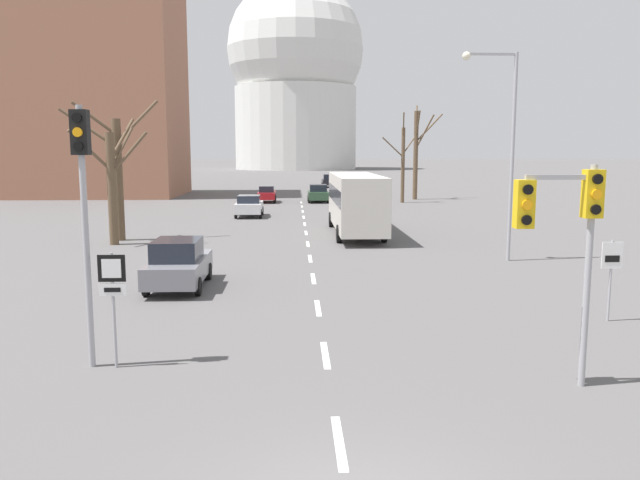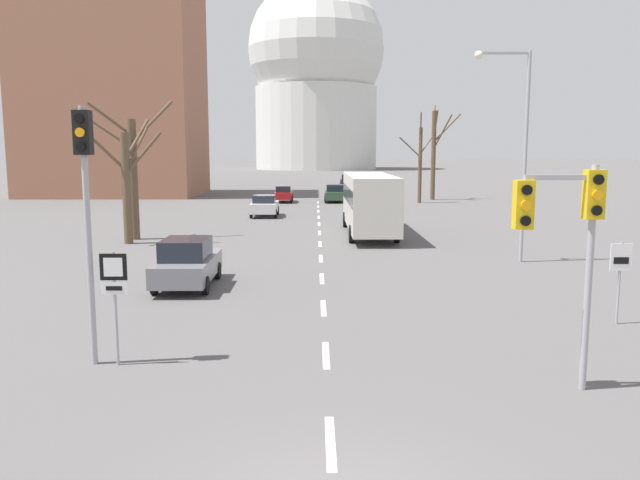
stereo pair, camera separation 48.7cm
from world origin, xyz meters
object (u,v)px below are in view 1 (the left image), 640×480
(speed_limit_sign, at_px, (611,267))
(sedan_far_right, at_px, (249,206))
(sedan_near_right, at_px, (361,200))
(traffic_signal_near_right, at_px, (567,221))
(sedan_mid_centre, at_px, (178,264))
(city_bus, at_px, (356,199))
(traffic_signal_near_left, at_px, (83,189))
(street_lamp_right, at_px, (504,136))
(sedan_distant_centre, at_px, (329,181))
(sedan_far_left, at_px, (267,194))
(route_sign_post, at_px, (113,290))
(sedan_near_left, at_px, (318,193))

(speed_limit_sign, height_order, sedan_far_right, speed_limit_sign)
(sedan_near_right, height_order, sedan_far_right, sedan_far_right)
(traffic_signal_near_right, relative_size, sedan_far_right, 1.14)
(sedan_mid_centre, xyz_separation_m, city_bus, (7.69, 14.02, 1.18))
(traffic_signal_near_left, bearing_deg, speed_limit_sign, 13.40)
(street_lamp_right, xyz_separation_m, sedan_distant_centre, (-4.23, 57.72, -4.61))
(speed_limit_sign, distance_m, sedan_far_left, 44.08)
(sedan_far_right, relative_size, city_bus, 0.37)
(sedan_near_right, distance_m, sedan_far_right, 10.60)
(route_sign_post, relative_size, city_bus, 0.24)
(street_lamp_right, xyz_separation_m, sedan_far_left, (-11.63, 32.59, -4.68))
(sedan_near_left, distance_m, sedan_far_left, 4.88)
(traffic_signal_near_left, relative_size, sedan_near_left, 1.50)
(sedan_near_right, relative_size, sedan_mid_centre, 1.00)
(street_lamp_right, relative_size, sedan_far_right, 2.25)
(speed_limit_sign, distance_m, city_bus, 19.74)
(speed_limit_sign, xyz_separation_m, sedan_distant_centre, (-4.10, 67.67, -0.70))
(street_lamp_right, bearing_deg, sedan_near_left, 101.72)
(traffic_signal_near_right, xyz_separation_m, sedan_near_left, (-3.10, 47.34, -2.59))
(traffic_signal_near_right, distance_m, sedan_distant_centre, 72.56)
(street_lamp_right, distance_m, sedan_near_left, 33.56)
(speed_limit_sign, height_order, sedan_near_right, speed_limit_sign)
(street_lamp_right, distance_m, sedan_far_right, 23.44)
(sedan_far_left, bearing_deg, city_bus, -75.40)
(street_lamp_right, bearing_deg, traffic_signal_near_left, -136.01)
(sedan_far_right, bearing_deg, speed_limit_sign, -67.31)
(route_sign_post, bearing_deg, sedan_near_left, 82.12)
(speed_limit_sign, relative_size, sedan_far_right, 0.59)
(speed_limit_sign, distance_m, sedan_near_left, 43.01)
(sedan_far_right, distance_m, city_bus, 12.47)
(sedan_mid_centre, distance_m, sedan_distant_centre, 63.34)
(sedan_distant_centre, bearing_deg, sedan_near_right, -88.61)
(sedan_near_left, xyz_separation_m, sedan_far_right, (-5.63, -13.19, -0.01))
(sedan_distant_centre, bearing_deg, sedan_far_right, -101.99)
(route_sign_post, xyz_separation_m, sedan_near_right, (9.65, 38.31, -0.98))
(sedan_near_right, bearing_deg, street_lamp_right, -82.17)
(sedan_far_right, xyz_separation_m, city_bus, (6.89, -10.32, 1.22))
(sedan_mid_centre, xyz_separation_m, sedan_distant_centre, (8.95, 62.70, 0.01))
(sedan_far_left, bearing_deg, sedan_distant_centre, 73.60)
(sedan_near_right, xyz_separation_m, sedan_far_right, (-8.94, -5.69, 0.02))
(sedan_far_right, bearing_deg, street_lamp_right, -57.39)
(sedan_mid_centre, distance_m, city_bus, 16.04)
(speed_limit_sign, bearing_deg, sedan_near_right, 95.41)
(sedan_mid_centre, bearing_deg, route_sign_post, -89.37)
(street_lamp_right, relative_size, city_bus, 0.83)
(route_sign_post, xyz_separation_m, sedan_far_left, (1.47, 45.86, -0.98))
(traffic_signal_near_left, bearing_deg, route_sign_post, -9.89)
(sedan_far_left, bearing_deg, street_lamp_right, -70.37)
(traffic_signal_near_left, relative_size, sedan_far_right, 1.45)
(traffic_signal_near_right, height_order, route_sign_post, traffic_signal_near_right)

